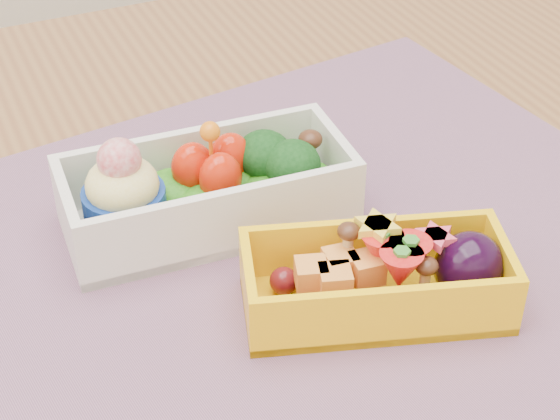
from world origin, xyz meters
name	(u,v)px	position (x,y,z in m)	size (l,w,h in m)	color
table	(254,348)	(0.00, 0.00, 0.65)	(1.20, 0.80, 0.75)	brown
placemat	(273,265)	(0.00, -0.03, 0.75)	(0.55, 0.43, 0.00)	#845B6F
bento_white	(206,190)	(-0.02, 0.03, 0.78)	(0.20, 0.10, 0.08)	silver
bento_yellow	(383,278)	(0.05, -0.09, 0.78)	(0.17, 0.11, 0.05)	yellow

